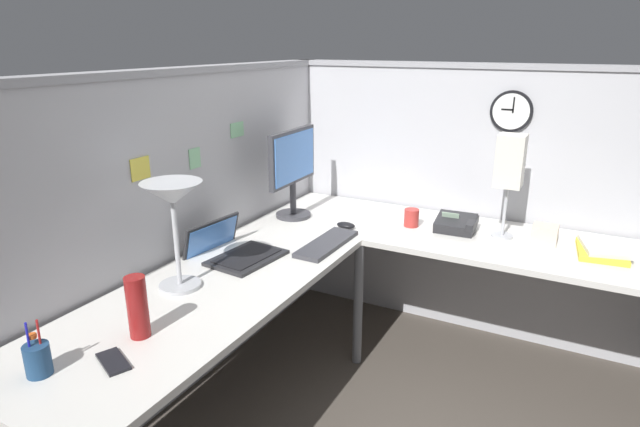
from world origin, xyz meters
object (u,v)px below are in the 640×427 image
desk_lamp_dome (173,202)px  coffee_mug (411,218)px  tissue_box (545,234)px  keyboard (327,244)px  wall_clock (511,111)px  monitor (293,167)px  pen_cup (38,359)px  book_stack (603,249)px  laptop (231,250)px  computer_mouse (346,225)px  office_phone (457,224)px  thermos_flask (138,307)px  desk_lamp_paper (510,164)px  cell_phone (113,361)px

desk_lamp_dome → coffee_mug: size_ratio=4.64×
desk_lamp_dome → tissue_box: bearing=-45.8°
keyboard → wall_clock: (0.83, -0.68, 0.59)m
monitor → wall_clock: 1.22m
pen_cup → book_stack: (1.87, -1.49, -0.03)m
laptop → computer_mouse: bearing=-28.3°
coffee_mug → office_phone: bearing=-81.3°
desk_lamp_dome → thermos_flask: bearing=-158.4°
pen_cup → thermos_flask: (0.30, -0.11, 0.06)m
keyboard → book_stack: (0.52, -1.21, 0.01)m
pen_cup → tissue_box: (1.89, -1.23, -0.01)m
keyboard → tissue_box: 1.09m
desk_lamp_dome → desk_lamp_paper: 1.62m
monitor → pen_cup: 1.69m
laptop → desk_lamp_dome: size_ratio=0.93×
keyboard → wall_clock: 1.23m
thermos_flask → tissue_box: bearing=-35.4°
monitor → desk_lamp_paper: bearing=-79.3°
office_phone → book_stack: (0.01, -0.69, -0.02)m
computer_mouse → desk_lamp_paper: 0.89m
desk_lamp_dome → desk_lamp_paper: desk_lamp_paper is taller
pen_cup → office_phone: size_ratio=0.84×
keyboard → cell_phone: keyboard is taller
pen_cup → cell_phone: pen_cup is taller
book_stack → cell_phone: bearing=142.0°
desk_lamp_dome → pen_cup: desk_lamp_dome is taller
computer_mouse → pen_cup: 1.65m
laptop → office_phone: bearing=-46.1°
office_phone → monitor: bearing=102.1°
office_phone → desk_lamp_paper: size_ratio=0.40×
laptop → pen_cup: (-1.03, -0.06, 0.03)m
desk_lamp_dome → laptop: bearing=3.2°
keyboard → computer_mouse: computer_mouse is taller
office_phone → tissue_box: office_phone is taller
monitor → tissue_box: size_ratio=4.17×
laptop → desk_lamp_paper: 1.43m
monitor → pen_cup: bearing=-177.0°
desk_lamp_dome → thermos_flask: desk_lamp_dome is taller
keyboard → coffee_mug: size_ratio=4.48×
monitor → book_stack: size_ratio=1.59×
desk_lamp_dome → keyboard: bearing=-25.2°
coffee_mug → thermos_flask: bearing=163.2°
pen_cup → computer_mouse: bearing=-9.2°
thermos_flask → desk_lamp_paper: size_ratio=0.42×
cell_phone → monitor: bearing=33.2°
keyboard → desk_lamp_dome: bearing=156.0°
desk_lamp_dome → coffee_mug: 1.35m
computer_mouse → thermos_flask: bearing=173.2°
laptop → wall_clock: wall_clock is taller
cell_phone → coffee_mug: (1.68, -0.41, 0.04)m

